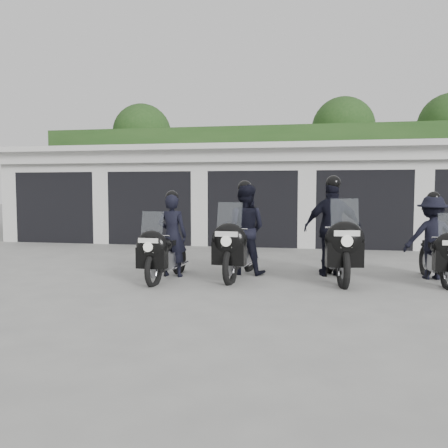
% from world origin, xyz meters
% --- Properties ---
extents(ground, '(80.00, 80.00, 0.00)m').
position_xyz_m(ground, '(0.00, 0.00, 0.00)').
color(ground, gray).
rests_on(ground, ground).
extents(garage_block, '(16.40, 6.80, 2.96)m').
position_xyz_m(garage_block, '(-0.00, 8.06, 1.42)').
color(garage_block, silver).
rests_on(garage_block, ground).
extents(background_vegetation, '(20.00, 3.90, 5.80)m').
position_xyz_m(background_vegetation, '(0.37, 12.92, 2.77)').
color(background_vegetation, '#1C3B15').
rests_on(background_vegetation, ground).
extents(police_bike_a, '(0.65, 1.95, 1.70)m').
position_xyz_m(police_bike_a, '(-0.92, 0.32, 0.67)').
color(police_bike_a, black).
rests_on(police_bike_a, ground).
extents(police_bike_b, '(0.92, 2.18, 1.90)m').
position_xyz_m(police_bike_b, '(0.39, 0.92, 0.80)').
color(police_bike_b, black).
rests_on(police_bike_b, ground).
extents(police_bike_c, '(1.16, 2.28, 1.99)m').
position_xyz_m(police_bike_c, '(2.13, 1.01, 0.84)').
color(police_bike_c, black).
rests_on(police_bike_c, ground).
extents(police_bike_d, '(1.04, 1.93, 1.68)m').
position_xyz_m(police_bike_d, '(3.93, 1.10, 0.71)').
color(police_bike_d, black).
rests_on(police_bike_d, ground).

